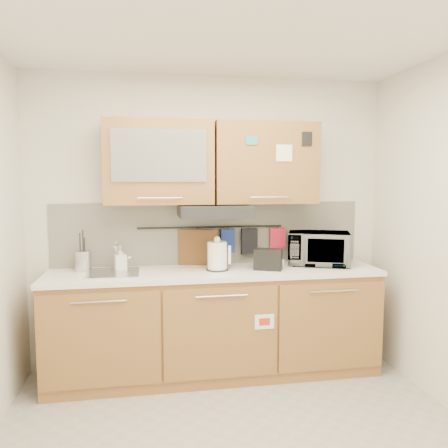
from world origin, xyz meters
name	(u,v)px	position (x,y,z in m)	size (l,w,h in m)	color
ceiling	(248,12)	(0.00, 0.00, 2.60)	(3.20, 3.20, 0.00)	white
wall_back	(210,222)	(0.00, 1.50, 1.30)	(3.20, 3.20, 0.00)	silver
base_cabinet	(216,328)	(0.00, 1.19, 0.41)	(2.80, 0.64, 0.88)	#AC7B3D
countertop	(215,272)	(0.00, 1.19, 0.90)	(2.82, 0.62, 0.04)	white
backsplash	(210,233)	(0.00, 1.49, 1.20)	(2.80, 0.02, 0.56)	silver
upper_cabinets	(212,163)	(0.00, 1.32, 1.83)	(1.82, 0.37, 0.70)	#AC7B3D
range_hood	(214,211)	(0.00, 1.25, 1.42)	(0.60, 0.46, 0.10)	black
sink	(113,273)	(-0.85, 1.21, 0.92)	(0.42, 0.40, 0.26)	silver
utensil_rail	(211,227)	(0.00, 1.45, 1.26)	(0.02, 0.02, 1.30)	black
utensil_crock	(83,261)	(-1.10, 1.34, 1.01)	(0.18, 0.18, 0.34)	#B9B8BD
kettle	(217,257)	(0.02, 1.18, 1.04)	(0.21, 0.19, 0.29)	white
toaster	(268,259)	(0.45, 1.13, 1.01)	(0.27, 0.22, 0.18)	black
microwave	(319,248)	(0.96, 1.27, 1.07)	(0.54, 0.36, 0.30)	#999999
soap_bottle	(120,258)	(-0.80, 1.31, 1.02)	(0.09, 0.10, 0.21)	#999999
cutting_board	(198,254)	(-0.12, 1.44, 1.02)	(0.36, 0.03, 0.44)	brown
oven_mitt	(228,241)	(0.15, 1.44, 1.13)	(0.13, 0.03, 0.21)	navy
dark_pouch	(249,241)	(0.35, 1.44, 1.12)	(0.15, 0.04, 0.23)	black
pot_holder	(278,238)	(0.62, 1.44, 1.15)	(0.15, 0.02, 0.18)	red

